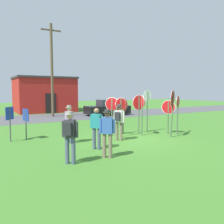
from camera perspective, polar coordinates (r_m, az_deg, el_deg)
ground_plane at (r=11.57m, az=4.01°, el=-6.76°), size 80.00×80.00×0.00m
street_asphalt at (r=21.78m, az=-13.01°, el=-1.19°), size 60.00×6.40×0.01m
building_background at (r=27.81m, az=-16.14°, el=4.14°), size 6.33×5.38×3.89m
utility_pole at (r=22.21m, az=-14.39°, el=10.15°), size 1.80×0.24×8.34m
parked_car_on_street at (r=22.85m, az=-0.99°, el=0.97°), size 4.36×2.14×1.51m
stop_sign_rear_right at (r=13.23m, az=6.56°, el=1.24°), size 0.86×0.08×2.16m
stop_sign_leaning_left at (r=12.07m, az=2.15°, el=0.33°), size 0.65×0.07×2.04m
stop_sign_low_front at (r=13.02m, az=2.75°, el=0.63°), size 0.72×0.24×2.00m
stop_sign_center_cluster at (r=12.33m, az=14.47°, el=1.79°), size 0.77×0.53×2.44m
stop_sign_nearest at (r=13.28m, az=15.67°, el=0.81°), size 0.56×0.33×2.12m
stop_sign_rear_left at (r=13.62m, az=8.56°, el=1.80°), size 0.62×0.07×2.41m
stop_sign_leaning_right at (r=12.57m, az=7.29°, el=0.81°), size 0.23×0.63×2.14m
stop_sign_far_back at (r=13.36m, az=13.51°, el=0.24°), size 0.43×0.66×1.87m
stop_sign_tallest at (r=12.37m, az=-0.02°, el=0.55°), size 0.58×0.43×2.05m
person_in_dark_shirt at (r=8.37m, az=-1.15°, el=-4.55°), size 0.47×0.39×1.74m
person_in_blue at (r=11.25m, az=1.67°, el=-1.88°), size 0.46×0.49×1.74m
person_near_signs at (r=9.60m, az=-3.78°, el=-3.48°), size 0.40×0.47×1.69m
person_holding_notes at (r=7.77m, az=-10.23°, el=-5.20°), size 0.48×0.47×1.74m
person_in_teal at (r=10.84m, az=-10.33°, el=-2.37°), size 0.32×0.55×1.74m
info_panel_leftmost at (r=11.99m, az=-23.57°, el=-1.29°), size 0.41×0.47×1.64m
info_panel_middle at (r=12.25m, az=-20.21°, el=-1.49°), size 0.18×0.59×1.51m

